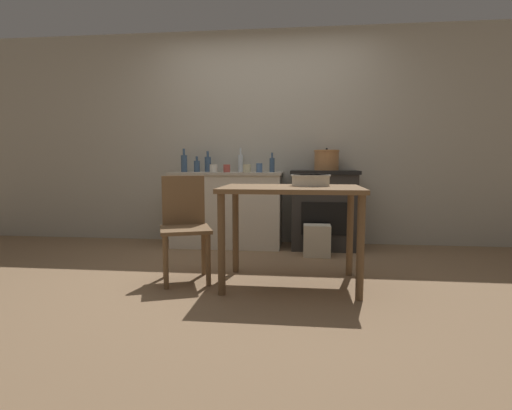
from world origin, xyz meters
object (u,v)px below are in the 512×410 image
at_px(chair, 185,224).
at_px(mixing_bowl_large, 311,180).
at_px(bottle_center_left, 208,164).
at_px(bottle_center, 241,163).
at_px(stove, 323,209).
at_px(cup_center_right, 259,168).
at_px(flour_sack, 317,241).
at_px(bottle_mid_left, 272,165).
at_px(cup_right, 214,168).
at_px(cup_far_right, 227,168).
at_px(bottle_far_left, 184,163).
at_px(stock_pot, 327,160).
at_px(work_table, 291,201).
at_px(bottle_left, 197,166).
at_px(cup_mid_right, 247,168).

xyz_separation_m(chair, mixing_bowl_large, (1.04, 0.07, 0.37)).
relative_size(bottle_center_left, bottle_center, 0.87).
distance_m(stove, cup_center_right, 0.88).
relative_size(flour_sack, bottle_mid_left, 1.47).
distance_m(bottle_center, cup_right, 0.41).
distance_m(flour_sack, cup_far_right, 1.32).
height_order(bottle_far_left, bottle_center, bottle_center).
bearing_deg(stock_pot, stove, -113.31).
xyz_separation_m(bottle_far_left, bottle_center_left, (0.27, 0.06, -0.01)).
height_order(stock_pot, bottle_mid_left, stock_pot).
bearing_deg(stock_pot, bottle_mid_left, 179.76).
bearing_deg(chair, stove, 28.30).
xyz_separation_m(bottle_center, cup_center_right, (0.26, -0.27, -0.06)).
height_order(stove, work_table, stove).
height_order(bottle_left, cup_far_right, bottle_left).
height_order(flour_sack, stock_pot, stock_pot).
bearing_deg(flour_sack, cup_mid_right, 157.13).
relative_size(bottle_far_left, bottle_left, 1.49).
distance_m(flour_sack, bottle_mid_left, 1.07).
xyz_separation_m(bottle_mid_left, cup_right, (-0.65, -0.19, -0.04)).
bearing_deg(bottle_left, work_table, -52.26).
xyz_separation_m(chair, stock_pot, (1.25, 1.46, 0.54)).
relative_size(stove, cup_right, 9.90).
height_order(stock_pot, cup_mid_right, stock_pot).
bearing_deg(bottle_far_left, bottle_left, 11.30).
distance_m(bottle_far_left, bottle_mid_left, 1.04).
relative_size(work_table, cup_center_right, 10.60).
relative_size(flour_sack, bottle_left, 1.82).
distance_m(chair, stock_pot, 2.00).
bearing_deg(mixing_bowl_large, bottle_mid_left, 106.79).
relative_size(stove, work_table, 0.81).
relative_size(cup_center_right, cup_far_right, 1.17).
xyz_separation_m(mixing_bowl_large, bottle_center, (-0.81, 1.51, 0.13)).
bearing_deg(work_table, cup_mid_right, 111.88).
bearing_deg(cup_mid_right, stock_pot, 10.97).
relative_size(flour_sack, bottle_center, 1.17).
relative_size(mixing_bowl_large, cup_right, 3.59).
bearing_deg(bottle_center_left, cup_right, -61.36).
relative_size(chair, mixing_bowl_large, 2.69).
bearing_deg(cup_mid_right, cup_center_right, 5.79).
distance_m(bottle_center, cup_mid_right, 0.32).
bearing_deg(bottle_center_left, bottle_mid_left, -1.47).
height_order(bottle_far_left, bottle_center_left, bottle_far_left).
height_order(bottle_center, cup_right, bottle_center).
relative_size(bottle_far_left, bottle_center, 0.96).
xyz_separation_m(cup_mid_right, cup_far_right, (-0.24, 0.04, -0.00)).
bearing_deg(flour_sack, stock_pot, 77.19).
relative_size(stove, cup_center_right, 8.61).
bearing_deg(mixing_bowl_large, cup_far_right, 126.58).
bearing_deg(bottle_mid_left, bottle_left, -179.23).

